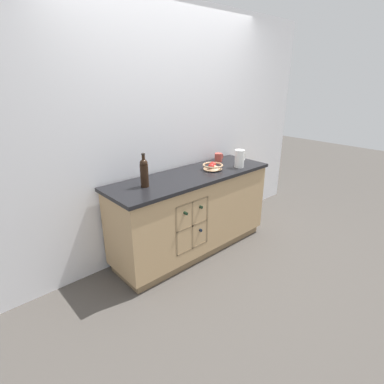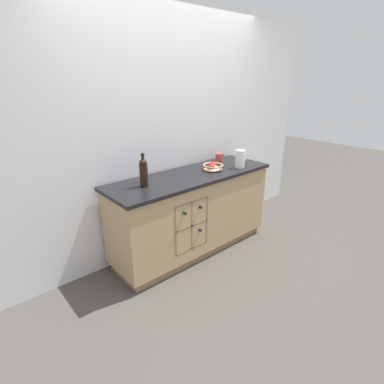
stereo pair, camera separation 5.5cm
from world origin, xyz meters
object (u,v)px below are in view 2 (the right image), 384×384
object	(u,v)px
ceramic_mug	(219,157)
standing_wine_bottle	(144,172)
fruit_bowl	(213,166)
white_pitcher	(240,158)

from	to	relation	value
ceramic_mug	standing_wine_bottle	world-z (taller)	standing_wine_bottle
fruit_bowl	standing_wine_bottle	xyz separation A→B (m)	(-0.85, 0.04, 0.10)
white_pitcher	standing_wine_bottle	size ratio (longest dim) A/B	0.63
white_pitcher	ceramic_mug	xyz separation A→B (m)	(0.01, 0.32, -0.05)
fruit_bowl	standing_wine_bottle	bearing A→B (deg)	177.30
white_pitcher	standing_wine_bottle	world-z (taller)	standing_wine_bottle
fruit_bowl	standing_wine_bottle	size ratio (longest dim) A/B	0.72
fruit_bowl	ceramic_mug	distance (m)	0.35
fruit_bowl	ceramic_mug	xyz separation A→B (m)	(0.30, 0.19, 0.01)
white_pitcher	standing_wine_bottle	bearing A→B (deg)	171.42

